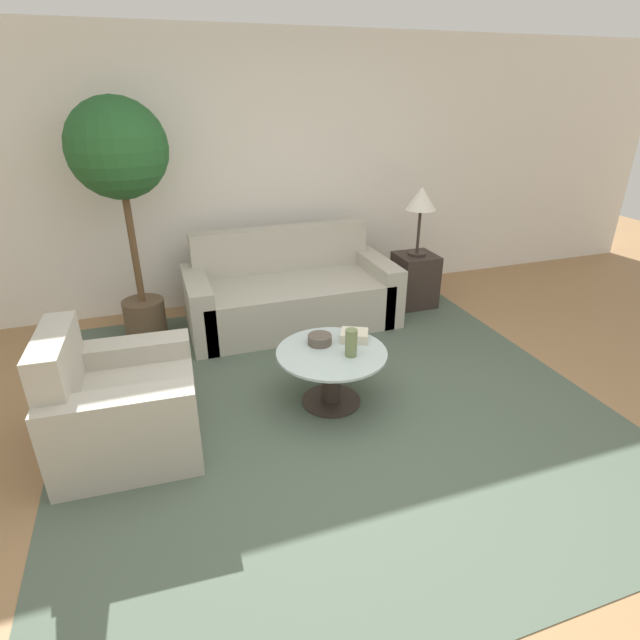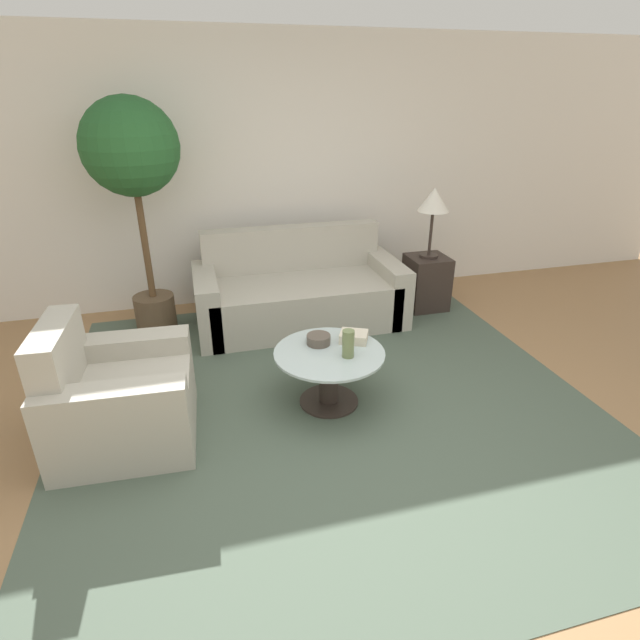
# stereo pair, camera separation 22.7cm
# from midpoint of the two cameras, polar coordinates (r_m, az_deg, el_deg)

# --- Properties ---
(ground_plane) EXTENTS (14.00, 14.00, 0.00)m
(ground_plane) POSITION_cam_midpoint_polar(r_m,az_deg,el_deg) (3.16, 5.32, -16.32)
(ground_plane) COLOR #9E754C
(wall_back) EXTENTS (10.00, 0.06, 2.60)m
(wall_back) POSITION_cam_midpoint_polar(r_m,az_deg,el_deg) (5.21, -5.26, 16.27)
(wall_back) COLOR white
(wall_back) RESTS_ON ground_plane
(rug) EXTENTS (3.73, 3.76, 0.01)m
(rug) POSITION_cam_midpoint_polar(r_m,az_deg,el_deg) (3.69, 2.80, -9.34)
(rug) COLOR #4C5B4C
(rug) RESTS_ON ground_plane
(sofa_main) EXTENTS (1.94, 0.91, 0.86)m
(sofa_main) POSITION_cam_midpoint_polar(r_m,az_deg,el_deg) (4.83, -1.17, 3.11)
(sofa_main) COLOR #B2AD9E
(sofa_main) RESTS_ON ground_plane
(armchair) EXTENTS (0.88, 0.90, 0.83)m
(armchair) POSITION_cam_midpoint_polar(r_m,az_deg,el_deg) (3.42, -20.65, -8.67)
(armchair) COLOR #B2AD9E
(armchair) RESTS_ON ground_plane
(coffee_table) EXTENTS (0.78, 0.78, 0.42)m
(coffee_table) POSITION_cam_midpoint_polar(r_m,az_deg,el_deg) (3.54, 2.89, -5.77)
(coffee_table) COLOR #332823
(coffee_table) RESTS_ON ground_plane
(side_table) EXTENTS (0.39, 0.39, 0.55)m
(side_table) POSITION_cam_midpoint_polar(r_m,az_deg,el_deg) (5.26, 13.25, 4.19)
(side_table) COLOR #332823
(side_table) RESTS_ON ground_plane
(table_lamp) EXTENTS (0.30, 0.30, 0.68)m
(table_lamp) POSITION_cam_midpoint_polar(r_m,az_deg,el_deg) (5.03, 14.17, 12.89)
(table_lamp) COLOR #332823
(table_lamp) RESTS_ON side_table
(potted_plant) EXTENTS (0.79, 0.79, 2.04)m
(potted_plant) POSITION_cam_midpoint_polar(r_m,az_deg,el_deg) (4.52, -19.23, 16.53)
(potted_plant) COLOR brown
(potted_plant) RESTS_ON ground_plane
(vase) EXTENTS (0.08, 0.08, 0.20)m
(vase) POSITION_cam_midpoint_polar(r_m,az_deg,el_deg) (3.38, 5.17, -2.75)
(vase) COLOR #6B7A4C
(vase) RESTS_ON coffee_table
(bowl) EXTENTS (0.17, 0.17, 0.07)m
(bowl) POSITION_cam_midpoint_polar(r_m,az_deg,el_deg) (3.56, 1.66, -2.26)
(bowl) COLOR brown
(bowl) RESTS_ON coffee_table
(book_stack) EXTENTS (0.24, 0.23, 0.07)m
(book_stack) POSITION_cam_midpoint_polar(r_m,az_deg,el_deg) (3.61, 5.68, -1.94)
(book_stack) COLOR beige
(book_stack) RESTS_ON coffee_table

